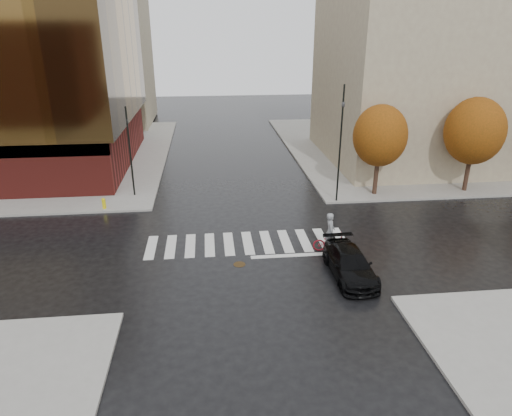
{
  "coord_description": "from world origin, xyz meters",
  "views": [
    {
      "loc": [
        -2.07,
        -23.09,
        11.69
      ],
      "look_at": [
        0.51,
        0.88,
        2.0
      ],
      "focal_mm": 32.0,
      "sensor_mm": 36.0,
      "label": 1
    }
  ],
  "objects_px": {
    "sedan": "(350,264)",
    "fire_hydrant": "(104,203)",
    "traffic_light_ne": "(341,136)",
    "traffic_light_nw": "(130,147)",
    "cyclist": "(331,238)"
  },
  "relations": [
    {
      "from": "sedan",
      "to": "fire_hydrant",
      "type": "distance_m",
      "value": 17.29
    },
    {
      "from": "traffic_light_ne",
      "to": "fire_hydrant",
      "type": "relative_size",
      "value": 10.77
    },
    {
      "from": "sedan",
      "to": "traffic_light_nw",
      "type": "bearing_deg",
      "value": 132.78
    },
    {
      "from": "traffic_light_nw",
      "to": "cyclist",
      "type": "bearing_deg",
      "value": 31.3
    },
    {
      "from": "fire_hydrant",
      "to": "traffic_light_ne",
      "type": "bearing_deg",
      "value": -0.71
    },
    {
      "from": "traffic_light_nw",
      "to": "traffic_light_ne",
      "type": "relative_size",
      "value": 0.8
    },
    {
      "from": "fire_hydrant",
      "to": "sedan",
      "type": "bearing_deg",
      "value": -36.38
    },
    {
      "from": "sedan",
      "to": "traffic_light_nw",
      "type": "xyz_separation_m",
      "value": [
        -12.26,
        12.76,
        3.04
      ]
    },
    {
      "from": "traffic_light_nw",
      "to": "sedan",
      "type": "bearing_deg",
      "value": 24.93
    },
    {
      "from": "traffic_light_ne",
      "to": "traffic_light_nw",
      "type": "bearing_deg",
      "value": -33.15
    },
    {
      "from": "cyclist",
      "to": "traffic_light_ne",
      "type": "bearing_deg",
      "value": -8.81
    },
    {
      "from": "cyclist",
      "to": "traffic_light_nw",
      "type": "relative_size",
      "value": 0.35
    },
    {
      "from": "cyclist",
      "to": "fire_hydrant",
      "type": "bearing_deg",
      "value": 70.44
    },
    {
      "from": "cyclist",
      "to": "fire_hydrant",
      "type": "height_order",
      "value": "cyclist"
    },
    {
      "from": "sedan",
      "to": "cyclist",
      "type": "height_order",
      "value": "cyclist"
    }
  ]
}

